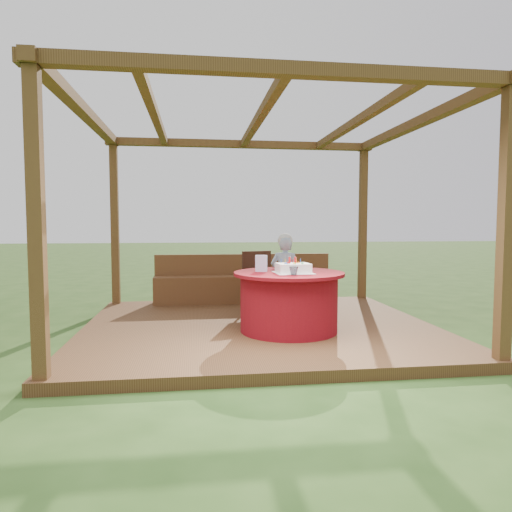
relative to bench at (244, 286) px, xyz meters
The scene contains 10 objects.
ground 1.76m from the bench, 90.00° to the right, with size 60.00×60.00×0.00m, color #2A4B19.
deck 1.75m from the bench, 90.00° to the right, with size 4.50×4.00×0.12m, color brown.
pergola 2.65m from the bench, 90.00° to the right, with size 4.50×4.00×2.72m.
bench is the anchor object (origin of this frame).
table 2.19m from the bench, 81.82° to the right, with size 1.35×1.35×0.73m.
chair 0.96m from the bench, 81.82° to the right, with size 0.56×0.56×0.91m.
elderly_woman 1.39m from the bench, 70.89° to the right, with size 0.49×0.41×1.19m.
birthday_cake 2.36m from the bench, 81.51° to the right, with size 0.46×0.46×0.19m.
gift_bag 2.14m from the bench, 90.40° to the right, with size 0.14×0.09×0.20m, color pink.
drinking_glass 2.59m from the bench, 83.33° to the right, with size 0.11×0.11×0.10m, color silver.
Camera 1 is at (-0.83, -5.89, 1.43)m, focal length 32.00 mm.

